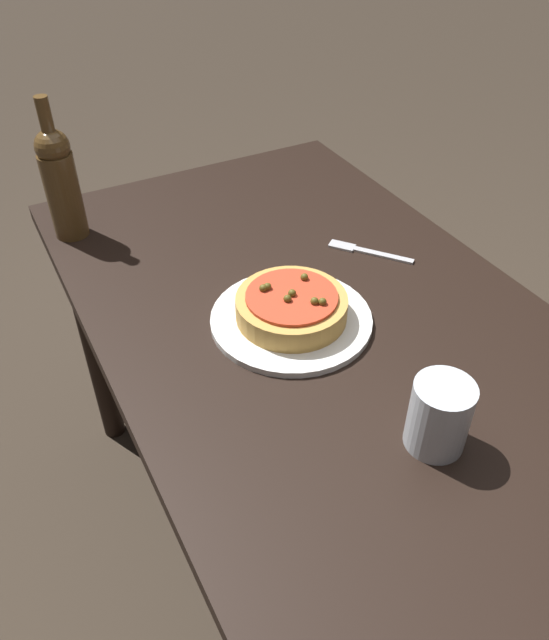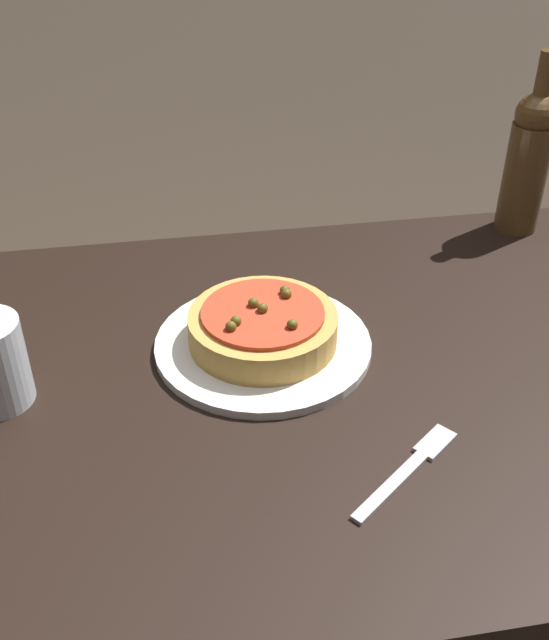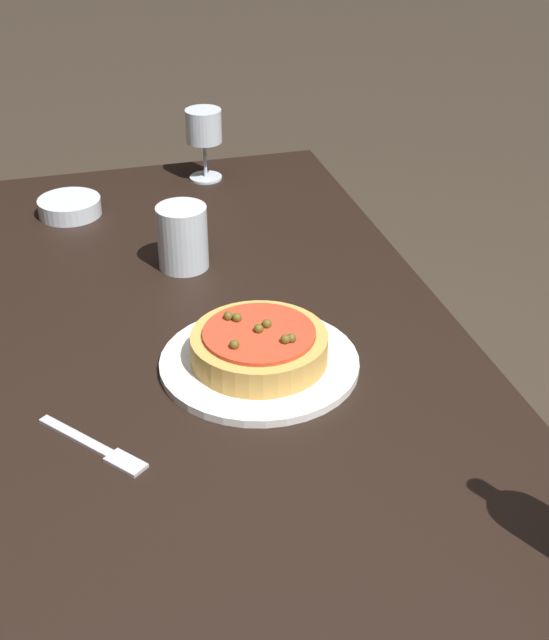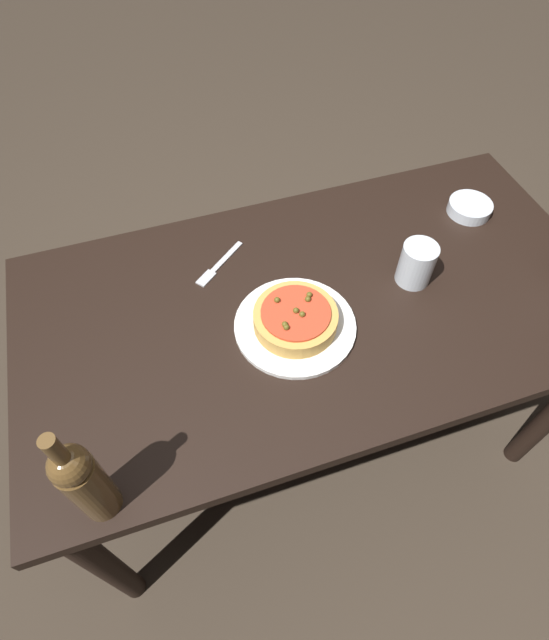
% 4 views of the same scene
% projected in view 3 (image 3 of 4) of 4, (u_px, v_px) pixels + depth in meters
% --- Properties ---
extents(dining_table, '(1.45, 0.77, 0.75)m').
position_uv_depth(dining_table, '(211.00, 394.00, 1.38)').
color(dining_table, black).
rests_on(dining_table, ground_plane).
extents(dinner_plate, '(0.28, 0.28, 0.01)m').
position_uv_depth(dinner_plate, '(259.00, 363.00, 1.27)').
color(dinner_plate, white).
rests_on(dinner_plate, dining_table).
extents(pizza, '(0.19, 0.19, 0.06)m').
position_uv_depth(pizza, '(259.00, 346.00, 1.25)').
color(pizza, gold).
rests_on(pizza, dinner_plate).
extents(wine_glass, '(0.07, 0.07, 0.15)m').
position_uv_depth(wine_glass, '(204.00, 129.00, 1.81)').
color(wine_glass, silver).
rests_on(wine_glass, dining_table).
extents(water_cup, '(0.09, 0.09, 0.11)m').
position_uv_depth(water_cup, '(183.00, 237.00, 1.50)').
color(water_cup, silver).
rests_on(water_cup, dining_table).
extents(side_bowl, '(0.12, 0.12, 0.03)m').
position_uv_depth(side_bowl, '(70.00, 207.00, 1.70)').
color(side_bowl, silver).
rests_on(side_bowl, dining_table).
extents(fork, '(0.15, 0.13, 0.00)m').
position_uv_depth(fork, '(97.00, 448.00, 1.11)').
color(fork, '#B7B7BC').
rests_on(fork, dining_table).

